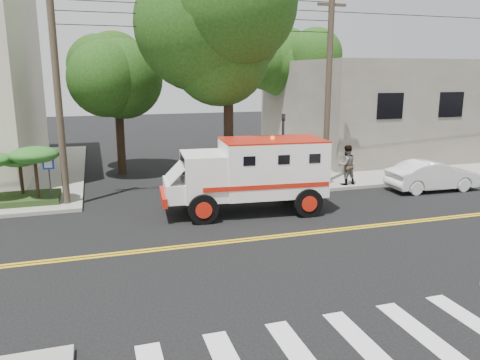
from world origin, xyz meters
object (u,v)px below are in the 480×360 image
object	(u,v)px
armored_truck	(252,171)
pedestrian_a	(325,165)
pedestrian_b	(346,165)
parked_sedan	(432,176)

from	to	relation	value
armored_truck	pedestrian_a	xyz separation A→B (m)	(4.61, 2.77, -0.56)
pedestrian_a	pedestrian_b	xyz separation A→B (m)	(0.99, -0.31, 0.02)
armored_truck	pedestrian_b	xyz separation A→B (m)	(5.60, 2.46, -0.54)
armored_truck	pedestrian_a	distance (m)	5.41
parked_sedan	pedestrian_b	xyz separation A→B (m)	(-3.58, 1.70, 0.40)
parked_sedan	pedestrian_a	world-z (taller)	pedestrian_a
armored_truck	parked_sedan	distance (m)	9.26
parked_sedan	pedestrian_a	distance (m)	5.01
parked_sedan	pedestrian_a	bearing A→B (deg)	68.59
pedestrian_b	parked_sedan	bearing A→B (deg)	151.51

